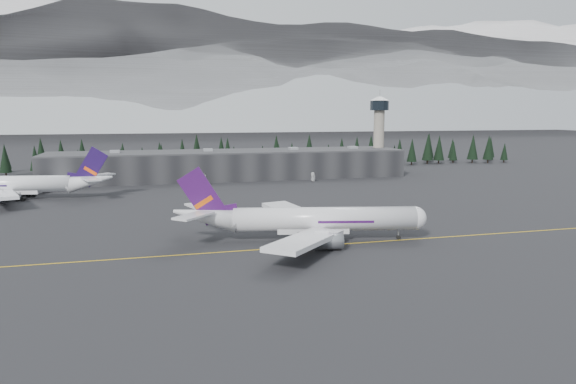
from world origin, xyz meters
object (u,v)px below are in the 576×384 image
object	(u,v)px
control_tower	(379,126)
gse_vehicle_b	(313,180)
jet_parked	(21,184)
gse_vehicle_a	(203,184)
jet_main	(302,220)
terminal	(230,164)

from	to	relation	value
control_tower	gse_vehicle_b	bearing A→B (deg)	-149.92
jet_parked	gse_vehicle_a	distance (m)	66.55
jet_main	gse_vehicle_b	xyz separation A→B (m)	(34.24, 100.23, -4.24)
control_tower	gse_vehicle_b	world-z (taller)	control_tower
jet_main	gse_vehicle_a	bearing A→B (deg)	110.16
jet_main	control_tower	bearing A→B (deg)	70.83
jet_parked	gse_vehicle_b	xyz separation A→B (m)	(111.96, 19.22, -4.45)
control_tower	jet_parked	xyz separation A→B (m)	(-153.54, -43.31, -18.27)
gse_vehicle_b	terminal	bearing A→B (deg)	-148.62
control_tower	gse_vehicle_b	xyz separation A→B (m)	(-41.59, -24.09, -22.72)
gse_vehicle_a	jet_parked	bearing A→B (deg)	173.72
control_tower	jet_parked	bearing A→B (deg)	-164.25
jet_main	jet_parked	xyz separation A→B (m)	(-77.72, 81.02, 0.21)
control_tower	jet_parked	world-z (taller)	control_tower
terminal	control_tower	bearing A→B (deg)	2.29
terminal	gse_vehicle_a	bearing A→B (deg)	-123.56
gse_vehicle_b	jet_main	bearing A→B (deg)	-45.22
jet_main	gse_vehicle_a	xyz separation A→B (m)	(-13.86, 99.19, -4.22)
jet_main	jet_parked	distance (m)	112.27
jet_main	jet_parked	bearing A→B (deg)	146.02
control_tower	jet_main	world-z (taller)	control_tower
control_tower	jet_main	size ratio (longest dim) A/B	0.64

